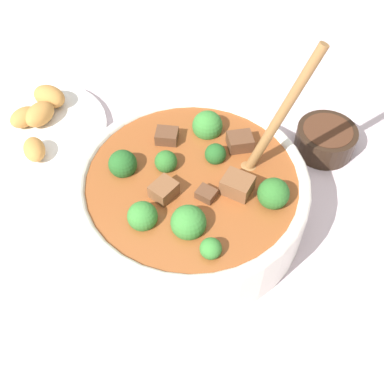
% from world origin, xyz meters
% --- Properties ---
extents(ground_plane, '(4.00, 4.00, 0.00)m').
position_xyz_m(ground_plane, '(0.00, 0.00, 0.00)').
color(ground_plane, silver).
extents(stew_bowl, '(0.30, 0.30, 0.25)m').
position_xyz_m(stew_bowl, '(0.00, 0.00, 0.05)').
color(stew_bowl, white).
rests_on(stew_bowl, ground_plane).
extents(condiment_bowl, '(0.09, 0.09, 0.04)m').
position_xyz_m(condiment_bowl, '(0.13, 0.20, 0.02)').
color(condiment_bowl, black).
rests_on(condiment_bowl, ground_plane).
extents(food_plate, '(0.23, 0.23, 0.05)m').
position_xyz_m(food_plate, '(-0.29, 0.05, 0.01)').
color(food_plate, white).
rests_on(food_plate, ground_plane).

